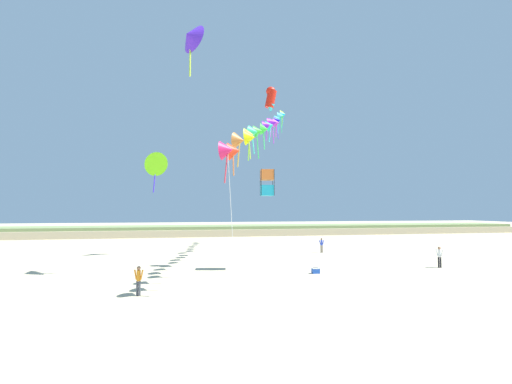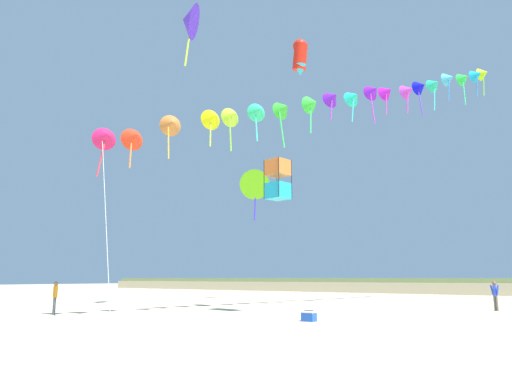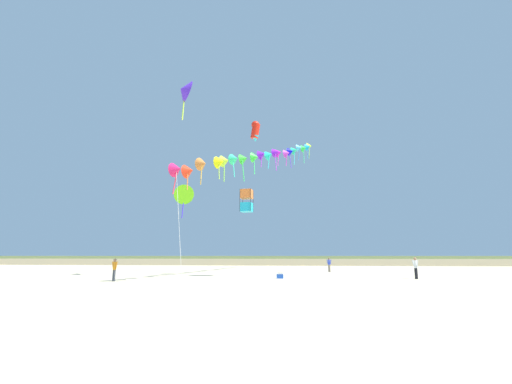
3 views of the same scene
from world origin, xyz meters
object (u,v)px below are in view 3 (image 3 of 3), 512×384
person_near_right (114,268)px  large_kite_mid_trail (255,131)px  large_kite_outer_drift (247,201)px  beach_cooler (280,276)px  person_mid_center (416,266)px  large_kite_high_solo (184,91)px  large_kite_low_lead (183,194)px  person_near_left (329,264)px

person_near_right → large_kite_mid_trail: large_kite_mid_trail is taller
person_near_right → large_kite_outer_drift: large_kite_outer_drift is taller
beach_cooler → large_kite_outer_drift: bearing=142.4°
person_mid_center → large_kite_high_solo: size_ratio=0.39×
person_near_right → person_mid_center: bearing=12.2°
large_kite_mid_trail → large_kite_outer_drift: large_kite_mid_trail is taller
person_mid_center → large_kite_outer_drift: 15.62m
person_near_right → large_kite_high_solo: size_ratio=0.37×
person_near_right → person_mid_center: size_ratio=0.95×
person_mid_center → large_kite_high_solo: 26.86m
large_kite_high_solo → large_kite_outer_drift: size_ratio=2.09×
large_kite_high_solo → large_kite_outer_drift: (6.30, 0.87, -11.22)m
person_near_right → beach_cooler: size_ratio=2.86×
person_near_right → large_kite_low_lead: size_ratio=0.36×
large_kite_low_lead → large_kite_mid_trail: 15.25m
beach_cooler → large_kite_high_solo: bearing=170.5°
large_kite_high_solo → person_near_left: bearing=34.8°
person_near_left → person_mid_center: person_mid_center is taller
large_kite_low_lead → large_kite_high_solo: (3.69, -12.14, 8.37)m
large_kite_outer_drift → beach_cooler: 7.91m
large_kite_mid_trail → beach_cooler: bearing=-57.1°
large_kite_outer_drift → beach_cooler: bearing=-37.6°
large_kite_outer_drift → person_mid_center: bearing=-7.9°
person_near_right → large_kite_mid_trail: bearing=41.1°
person_near_right → large_kite_outer_drift: size_ratio=0.77×
person_near_left → large_kite_outer_drift: 13.98m
large_kite_outer_drift → beach_cooler: (3.19, -2.46, -6.81)m
large_kite_high_solo → large_kite_outer_drift: 12.90m
person_mid_center → beach_cooler: size_ratio=3.02×
large_kite_low_lead → beach_cooler: 21.35m
large_kite_outer_drift → large_kite_high_solo: bearing=-172.2°
large_kite_high_solo → large_kite_low_lead: bearing=106.9°
person_near_left → large_kite_mid_trail: 17.57m
person_near_right → beach_cooler: 13.02m
person_near_right → large_kite_mid_trail: 18.71m
person_near_right → large_kite_mid_trail: size_ratio=0.74×
person_near_left → beach_cooler: person_near_left is taller
large_kite_outer_drift → large_kite_low_lead: bearing=131.5°
person_near_left → large_kite_outer_drift: large_kite_outer_drift is taller
person_near_right → large_kite_outer_drift: (8.99, 7.00, 6.07)m
large_kite_mid_trail → large_kite_high_solo: bearing=-161.7°
person_near_left → large_kite_low_lead: 20.56m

